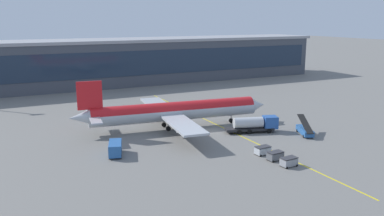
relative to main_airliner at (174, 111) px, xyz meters
The scene contains 10 objects.
ground_plane 9.01m from the main_airliner, 42.63° to the right, with size 700.00×700.00×0.00m, color slate.
apron_lead_in_line 10.75m from the main_airliner, 20.67° to the right, with size 0.30×80.00×0.01m, color yellow.
terminal_building 63.64m from the main_airliner, 84.73° to the left, with size 158.44×21.33×15.85m.
main_airliner is the anchor object (origin of this frame).
fuel_tanker 17.10m from the main_airliner, 37.15° to the right, with size 11.05×5.70×3.25m.
crew_van 19.91m from the main_airliner, 144.83° to the right, with size 3.52×5.40×2.30m.
belt_loader 27.10m from the main_airliner, 37.16° to the right, with size 4.17×6.85×3.49m.
baggage_cart_0 29.68m from the main_airliner, 76.18° to the right, with size 2.73×1.76×1.48m.
baggage_cart_1 26.56m from the main_airliner, 74.90° to the right, with size 2.73×1.76×1.48m.
baggage_cart_2 23.46m from the main_airliner, 73.29° to the right, with size 2.73×1.76×1.48m.
Camera 1 is at (-39.29, -69.62, 22.96)m, focal length 37.23 mm.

